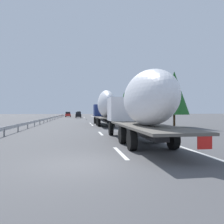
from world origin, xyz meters
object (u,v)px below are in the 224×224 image
object	(u,v)px
car_red_compact	(68,114)
road_sign	(112,110)
car_black_suv	(78,115)
car_yellow_coupe	(79,114)
truck_lead	(105,106)
truck_trailing	(140,104)

from	to	relation	value
car_red_compact	road_sign	bearing A→B (deg)	-163.56
car_black_suv	road_sign	bearing A→B (deg)	-163.50
car_black_suv	car_yellow_coupe	xyz separation A→B (m)	(25.77, -0.20, 0.06)
truck_lead	truck_trailing	world-z (taller)	truck_lead
car_yellow_coupe	road_sign	xyz separation A→B (m)	(-48.88, -6.65, 1.32)
truck_trailing	car_black_suv	size ratio (longest dim) A/B	2.78
truck_lead	car_red_compact	xyz separation A→B (m)	(49.77, 7.42, -1.78)
car_yellow_coupe	truck_trailing	bearing A→B (deg)	-177.49
car_red_compact	car_yellow_coupe	size ratio (longest dim) A/B	1.01
car_red_compact	car_black_suv	xyz separation A→B (m)	(-12.53, -3.67, -0.01)
truck_lead	car_yellow_coupe	bearing A→B (deg)	3.22
car_red_compact	road_sign	size ratio (longest dim) A/B	1.41
truck_lead	car_yellow_coupe	distance (m)	63.13
car_red_compact	car_black_suv	size ratio (longest dim) A/B	0.99
truck_lead	truck_trailing	size ratio (longest dim) A/B	1.03
truck_trailing	car_black_suv	xyz separation A→B (m)	(55.21, 3.75, -1.48)
truck_lead	road_sign	bearing A→B (deg)	-12.38
truck_trailing	truck_lead	bearing A→B (deg)	0.00
car_yellow_coupe	road_sign	world-z (taller)	road_sign
truck_trailing	car_black_suv	bearing A→B (deg)	3.88
car_red_compact	road_sign	xyz separation A→B (m)	(-35.65, -10.52, 1.37)
car_red_compact	car_black_suv	bearing A→B (deg)	-163.66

